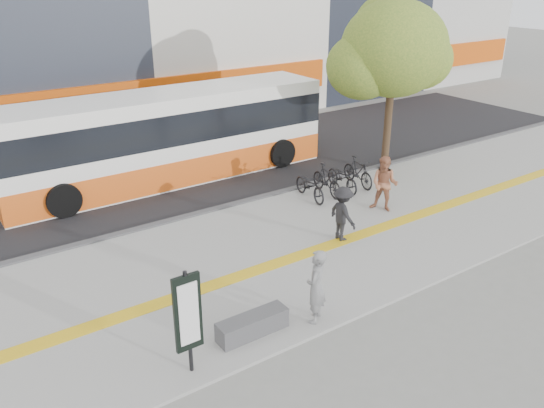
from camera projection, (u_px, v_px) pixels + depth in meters
ground at (313, 277)px, 14.15m from camera, size 120.00×120.00×0.00m
sidewalk at (279, 253)px, 15.27m from camera, size 40.00×7.00×0.08m
tactile_strip at (290, 259)px, 14.87m from camera, size 40.00×0.45×0.01m
street at (165, 175)px, 20.95m from camera, size 40.00×8.00×0.06m
curb at (217, 209)px, 17.90m from camera, size 40.00×0.25×0.14m
bench at (252, 325)px, 11.77m from camera, size 1.60×0.45×0.45m
signboard at (188, 314)px, 10.28m from camera, size 0.55×0.10×2.20m
street_tree at (391, 51)px, 19.74m from camera, size 4.40×3.80×6.31m
bus at (168, 139)px, 19.97m from camera, size 11.90×2.82×3.17m
bicycle_row at (334, 179)px, 19.06m from camera, size 2.92×1.84×1.03m
seated_woman at (316, 286)px, 11.98m from camera, size 0.75×0.71×1.72m
pedestrian_tan at (385, 184)px, 17.49m from camera, size 1.01×1.09×1.79m
pedestrian_dark at (343, 214)px, 15.64m from camera, size 0.65×1.06×1.59m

